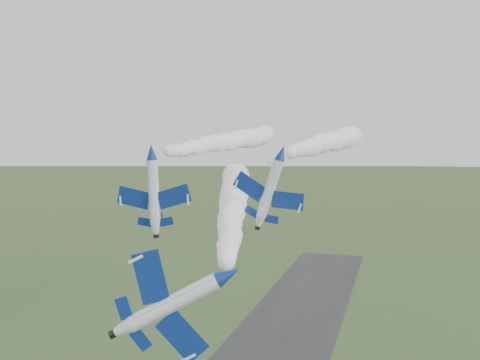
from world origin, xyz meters
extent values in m
cylinder|color=silver|center=(10.35, -7.53, 32.84)|extent=(4.75, 8.75, 2.05)
cone|color=navy|center=(12.13, -12.63, 32.84)|extent=(2.68, 2.79, 2.05)
cone|color=silver|center=(8.64, -2.63, 32.84)|extent=(2.54, 2.41, 2.05)
cylinder|color=black|center=(8.31, -1.67, 32.84)|extent=(1.18, 0.92, 1.04)
ellipsoid|color=black|center=(11.56, -9.44, 33.10)|extent=(2.26, 3.22, 1.37)
cube|color=navy|center=(8.65, -7.26, 35.49)|extent=(2.93, 3.05, 4.24)
cube|color=navy|center=(11.26, -6.35, 30.05)|extent=(2.93, 3.05, 4.24)
cube|color=navy|center=(8.25, -3.74, 34.29)|extent=(1.33, 1.39, 1.86)
cube|color=navy|center=(9.64, -3.25, 31.39)|extent=(1.33, 1.39, 1.86)
cube|color=navy|center=(10.14, -3.34, 33.44)|extent=(2.47, 2.21, 1.12)
cylinder|color=silver|center=(-9.45, 17.71, 43.28)|extent=(1.84, 8.98, 1.67)
cone|color=navy|center=(-9.34, 12.06, 43.28)|extent=(1.72, 2.37, 1.67)
cone|color=silver|center=(-9.55, 23.14, 43.28)|extent=(1.71, 1.95, 1.67)
cylinder|color=black|center=(-9.57, 24.20, 43.28)|extent=(0.86, 0.65, 0.85)
ellipsoid|color=black|center=(-9.43, 15.41, 43.88)|extent=(1.17, 3.09, 1.12)
cube|color=navy|center=(-12.65, 18.50, 42.96)|extent=(4.95, 2.65, 0.39)
cube|color=navy|center=(-6.27, 18.62, 43.28)|extent=(4.95, 2.65, 0.39)
cube|color=navy|center=(-11.23, 22.15, 43.20)|extent=(2.15, 1.21, 0.21)
cube|color=navy|center=(-7.83, 22.21, 43.36)|extent=(2.15, 1.21, 0.21)
cube|color=navy|center=(-9.59, 21.92, 44.66)|extent=(0.27, 1.71, 2.35)
cylinder|color=silver|center=(9.60, 18.30, 43.27)|extent=(2.13, 8.07, 1.80)
cone|color=navy|center=(9.39, 13.25, 43.27)|extent=(1.89, 2.17, 1.80)
cone|color=silver|center=(9.80, 23.16, 43.27)|extent=(1.87, 1.79, 1.80)
cylinder|color=black|center=(9.84, 24.11, 43.27)|extent=(0.94, 0.61, 0.91)
ellipsoid|color=black|center=(9.68, 16.24, 43.78)|extent=(1.31, 2.79, 1.20)
cube|color=navy|center=(6.87, 19.18, 44.03)|extent=(4.30, 2.46, 1.49)
cube|color=navy|center=(12.30, 18.95, 42.24)|extent=(4.30, 2.46, 1.49)
cube|color=navy|center=(8.32, 22.36, 43.75)|extent=(1.88, 1.12, 0.68)
cube|color=navy|center=(11.21, 22.24, 42.80)|extent=(1.88, 1.12, 0.68)
cube|color=navy|center=(10.14, 22.06, 44.45)|extent=(0.82, 1.55, 2.03)
camera|label=1|loc=(24.92, -52.49, 44.73)|focal=40.00mm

